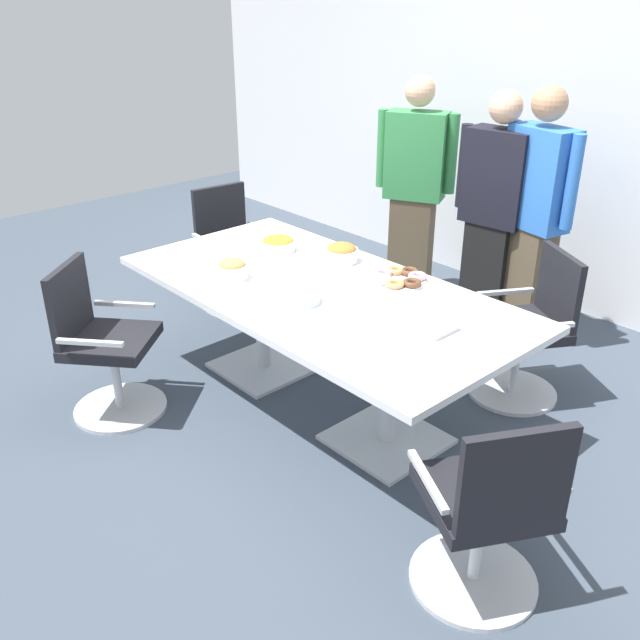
{
  "coord_description": "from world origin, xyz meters",
  "views": [
    {
      "loc": [
        2.64,
        -2.4,
        2.29
      ],
      "look_at": [
        0.0,
        0.0,
        0.55
      ],
      "focal_mm": 38.89,
      "sensor_mm": 36.0,
      "label": 1
    }
  ],
  "objects_px": {
    "napkin_pile": "(433,324)",
    "snack_bowl_pretzels": "(341,253)",
    "office_chair_3": "(488,515)",
    "office_chair_2": "(103,349)",
    "person_standing_1": "(494,213)",
    "donut_platter": "(399,278)",
    "snack_bowl_chips_orange": "(278,243)",
    "office_chair_0": "(528,334)",
    "person_standing_2": "(534,216)",
    "plate_stack": "(300,297)",
    "office_chair_1": "(232,254)",
    "person_standing_0": "(414,188)",
    "conference_table": "(320,308)",
    "snack_bowl_cookies": "(233,269)"
  },
  "relations": [
    {
      "from": "napkin_pile",
      "to": "snack_bowl_pretzels",
      "type": "bearing_deg",
      "value": 162.19
    },
    {
      "from": "office_chair_3",
      "to": "napkin_pile",
      "type": "bearing_deg",
      "value": 83.52
    },
    {
      "from": "office_chair_2",
      "to": "person_standing_1",
      "type": "bearing_deg",
      "value": 121.42
    },
    {
      "from": "donut_platter",
      "to": "napkin_pile",
      "type": "xyz_separation_m",
      "value": [
        0.53,
        -0.34,
        0.01
      ]
    },
    {
      "from": "office_chair_2",
      "to": "donut_platter",
      "type": "distance_m",
      "value": 1.74
    },
    {
      "from": "office_chair_3",
      "to": "snack_bowl_chips_orange",
      "type": "relative_size",
      "value": 4.08
    },
    {
      "from": "office_chair_0",
      "to": "person_standing_2",
      "type": "distance_m",
      "value": 0.91
    },
    {
      "from": "snack_bowl_pretzels",
      "to": "napkin_pile",
      "type": "height_order",
      "value": "snack_bowl_pretzels"
    },
    {
      "from": "person_standing_2",
      "to": "plate_stack",
      "type": "xyz_separation_m",
      "value": [
        -0.26,
        -1.82,
        -0.13
      ]
    },
    {
      "from": "snack_bowl_pretzels",
      "to": "napkin_pile",
      "type": "distance_m",
      "value": 1.03
    },
    {
      "from": "plate_stack",
      "to": "person_standing_2",
      "type": "bearing_deg",
      "value": 81.89
    },
    {
      "from": "office_chair_1",
      "to": "napkin_pile",
      "type": "height_order",
      "value": "office_chair_1"
    },
    {
      "from": "office_chair_0",
      "to": "plate_stack",
      "type": "relative_size",
      "value": 4.11
    },
    {
      "from": "plate_stack",
      "to": "napkin_pile",
      "type": "bearing_deg",
      "value": 20.95
    },
    {
      "from": "office_chair_3",
      "to": "person_standing_0",
      "type": "relative_size",
      "value": 0.53
    },
    {
      "from": "conference_table",
      "to": "office_chair_0",
      "type": "xyz_separation_m",
      "value": [
        0.76,
        0.99,
        -0.22
      ]
    },
    {
      "from": "conference_table",
      "to": "donut_platter",
      "type": "distance_m",
      "value": 0.49
    },
    {
      "from": "office_chair_1",
      "to": "office_chair_2",
      "type": "relative_size",
      "value": 1.0
    },
    {
      "from": "snack_bowl_cookies",
      "to": "plate_stack",
      "type": "relative_size",
      "value": 0.79
    },
    {
      "from": "office_chair_2",
      "to": "napkin_pile",
      "type": "distance_m",
      "value": 1.89
    },
    {
      "from": "person_standing_0",
      "to": "snack_bowl_cookies",
      "type": "xyz_separation_m",
      "value": [
        0.26,
        -1.89,
        -0.08
      ]
    },
    {
      "from": "snack_bowl_pretzels",
      "to": "snack_bowl_cookies",
      "type": "relative_size",
      "value": 1.17
    },
    {
      "from": "person_standing_1",
      "to": "snack_bowl_cookies",
      "type": "bearing_deg",
      "value": 69.07
    },
    {
      "from": "donut_platter",
      "to": "plate_stack",
      "type": "xyz_separation_m",
      "value": [
        -0.17,
        -0.61,
        0.01
      ]
    },
    {
      "from": "person_standing_0",
      "to": "office_chair_0",
      "type": "bearing_deg",
      "value": 130.69
    },
    {
      "from": "snack_bowl_chips_orange",
      "to": "conference_table",
      "type": "bearing_deg",
      "value": -18.61
    },
    {
      "from": "snack_bowl_cookies",
      "to": "napkin_pile",
      "type": "bearing_deg",
      "value": 15.73
    },
    {
      "from": "office_chair_2",
      "to": "snack_bowl_chips_orange",
      "type": "xyz_separation_m",
      "value": [
        0.14,
        1.19,
        0.39
      ]
    },
    {
      "from": "office_chair_3",
      "to": "snack_bowl_chips_orange",
      "type": "bearing_deg",
      "value": 101.29
    },
    {
      "from": "person_standing_0",
      "to": "plate_stack",
      "type": "bearing_deg",
      "value": 86.69
    },
    {
      "from": "office_chair_0",
      "to": "person_standing_2",
      "type": "relative_size",
      "value": 0.52
    },
    {
      "from": "person_standing_2",
      "to": "snack_bowl_cookies",
      "type": "height_order",
      "value": "person_standing_2"
    },
    {
      "from": "snack_bowl_pretzels",
      "to": "donut_platter",
      "type": "bearing_deg",
      "value": 3.31
    },
    {
      "from": "snack_bowl_pretzels",
      "to": "snack_bowl_cookies",
      "type": "xyz_separation_m",
      "value": [
        -0.23,
        -0.65,
        0.0
      ]
    },
    {
      "from": "snack_bowl_pretzels",
      "to": "napkin_pile",
      "type": "xyz_separation_m",
      "value": [
        0.98,
        -0.31,
        -0.02
      ]
    },
    {
      "from": "conference_table",
      "to": "napkin_pile",
      "type": "relative_size",
      "value": 13.46
    },
    {
      "from": "office_chair_1",
      "to": "snack_bowl_cookies",
      "type": "height_order",
      "value": "office_chair_1"
    },
    {
      "from": "office_chair_3",
      "to": "snack_bowl_pretzels",
      "type": "relative_size",
      "value": 4.46
    },
    {
      "from": "person_standing_1",
      "to": "snack_bowl_pretzels",
      "type": "distance_m",
      "value": 1.22
    },
    {
      "from": "office_chair_1",
      "to": "donut_platter",
      "type": "bearing_deg",
      "value": 93.71
    },
    {
      "from": "snack_bowl_pretzels",
      "to": "plate_stack",
      "type": "height_order",
      "value": "snack_bowl_pretzels"
    },
    {
      "from": "snack_bowl_cookies",
      "to": "conference_table",
      "type": "bearing_deg",
      "value": 32.03
    },
    {
      "from": "snack_bowl_pretzels",
      "to": "office_chair_1",
      "type": "bearing_deg",
      "value": 175.83
    },
    {
      "from": "office_chair_3",
      "to": "person_standing_1",
      "type": "relative_size",
      "value": 0.54
    },
    {
      "from": "snack_bowl_cookies",
      "to": "plate_stack",
      "type": "distance_m",
      "value": 0.52
    },
    {
      "from": "office_chair_0",
      "to": "snack_bowl_cookies",
      "type": "xyz_separation_m",
      "value": [
        -1.2,
        -1.27,
        0.4
      ]
    },
    {
      "from": "donut_platter",
      "to": "snack_bowl_cookies",
      "type": "bearing_deg",
      "value": -134.92
    },
    {
      "from": "donut_platter",
      "to": "office_chair_1",
      "type": "bearing_deg",
      "value": 177.74
    },
    {
      "from": "office_chair_0",
      "to": "snack_bowl_chips_orange",
      "type": "relative_size",
      "value": 4.08
    },
    {
      "from": "plate_stack",
      "to": "person_standing_0",
      "type": "bearing_deg",
      "value": 112.99
    }
  ]
}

